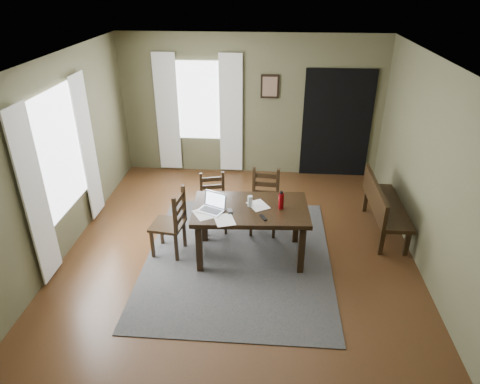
# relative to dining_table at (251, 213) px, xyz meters

# --- Properties ---
(ground) EXTENTS (5.00, 6.00, 0.01)m
(ground) POSITION_rel_dining_table_xyz_m (-0.16, -0.06, -0.70)
(ground) COLOR #492C16
(room_shell) EXTENTS (5.02, 6.02, 2.71)m
(room_shell) POSITION_rel_dining_table_xyz_m (-0.16, -0.06, 1.10)
(room_shell) COLOR brown
(room_shell) RESTS_ON ground
(rug) EXTENTS (2.60, 3.20, 0.01)m
(rug) POSITION_rel_dining_table_xyz_m (-0.16, -0.06, -0.69)
(rug) COLOR #3B3B3B
(rug) RESTS_ON ground
(dining_table) EXTENTS (1.62, 1.03, 0.79)m
(dining_table) POSITION_rel_dining_table_xyz_m (0.00, 0.00, 0.00)
(dining_table) COLOR black
(dining_table) RESTS_ON rug
(chair_end) EXTENTS (0.49, 0.49, 1.00)m
(chair_end) POSITION_rel_dining_table_xyz_m (-1.12, -0.01, -0.21)
(chair_end) COLOR black
(chair_end) RESTS_ON rug
(chair_back_left) EXTENTS (0.48, 0.48, 0.91)m
(chair_back_left) POSITION_rel_dining_table_xyz_m (-0.61, 0.69, -0.25)
(chair_back_left) COLOR black
(chair_back_left) RESTS_ON rug
(chair_back_right) EXTENTS (0.47, 0.47, 0.99)m
(chair_back_right) POSITION_rel_dining_table_xyz_m (0.18, 0.71, -0.21)
(chair_back_right) COLOR black
(chair_back_right) RESTS_ON rug
(bench) EXTENTS (0.47, 1.47, 0.83)m
(bench) POSITION_rel_dining_table_xyz_m (1.98, 0.81, -0.20)
(bench) COLOR black
(bench) RESTS_ON ground
(laptop) EXTENTS (0.41, 0.38, 0.23)m
(laptop) POSITION_rel_dining_table_xyz_m (-0.50, -0.09, 0.16)
(laptop) COLOR #B7B7BC
(laptop) RESTS_ON dining_table
(computer_mouse) EXTENTS (0.09, 0.12, 0.04)m
(computer_mouse) POSITION_rel_dining_table_xyz_m (-0.27, -0.16, 0.12)
(computer_mouse) COLOR #3F3F42
(computer_mouse) RESTS_ON dining_table
(tv_remote) EXTENTS (0.11, 0.16, 0.02)m
(tv_remote) POSITION_rel_dining_table_xyz_m (0.18, -0.27, 0.11)
(tv_remote) COLOR black
(tv_remote) RESTS_ON dining_table
(drinking_glass) EXTENTS (0.08, 0.08, 0.15)m
(drinking_glass) POSITION_rel_dining_table_xyz_m (-0.01, 0.04, 0.17)
(drinking_glass) COLOR silver
(drinking_glass) RESTS_ON dining_table
(water_bottle) EXTENTS (0.08, 0.08, 0.26)m
(water_bottle) POSITION_rel_dining_table_xyz_m (0.41, 0.01, 0.22)
(water_bottle) COLOR maroon
(water_bottle) RESTS_ON dining_table
(paper_a) EXTENTS (0.36, 0.39, 0.00)m
(paper_a) POSITION_rel_dining_table_xyz_m (-0.60, -0.23, 0.10)
(paper_a) COLOR white
(paper_a) RESTS_ON dining_table
(paper_c) EXTENTS (0.35, 0.38, 0.00)m
(paper_c) POSITION_rel_dining_table_xyz_m (0.10, 0.06, 0.10)
(paper_c) COLOR white
(paper_c) RESTS_ON dining_table
(paper_e) EXTENTS (0.33, 0.37, 0.00)m
(paper_e) POSITION_rel_dining_table_xyz_m (-0.32, -0.36, 0.10)
(paper_e) COLOR white
(paper_e) RESTS_ON dining_table
(window_left) EXTENTS (0.01, 1.30, 1.70)m
(window_left) POSITION_rel_dining_table_xyz_m (-2.63, 0.14, 0.75)
(window_left) COLOR white
(window_left) RESTS_ON ground
(window_back) EXTENTS (1.00, 0.01, 1.50)m
(window_back) POSITION_rel_dining_table_xyz_m (-1.16, 2.91, 0.75)
(window_back) COLOR white
(window_back) RESTS_ON ground
(curtain_left_near) EXTENTS (0.03, 0.48, 2.30)m
(curtain_left_near) POSITION_rel_dining_table_xyz_m (-2.60, -0.68, 0.50)
(curtain_left_near) COLOR silver
(curtain_left_near) RESTS_ON ground
(curtain_left_far) EXTENTS (0.03, 0.48, 2.30)m
(curtain_left_far) POSITION_rel_dining_table_xyz_m (-2.60, 0.96, 0.50)
(curtain_left_far) COLOR silver
(curtain_left_far) RESTS_ON ground
(curtain_back_left) EXTENTS (0.44, 0.03, 2.30)m
(curtain_back_left) POSITION_rel_dining_table_xyz_m (-1.78, 2.88, 0.50)
(curtain_back_left) COLOR silver
(curtain_back_left) RESTS_ON ground
(curtain_back_right) EXTENTS (0.44, 0.03, 2.30)m
(curtain_back_right) POSITION_rel_dining_table_xyz_m (-0.54, 2.88, 0.50)
(curtain_back_right) COLOR silver
(curtain_back_right) RESTS_ON ground
(framed_picture) EXTENTS (0.34, 0.03, 0.44)m
(framed_picture) POSITION_rel_dining_table_xyz_m (0.19, 2.91, 1.05)
(framed_picture) COLOR black
(framed_picture) RESTS_ON ground
(doorway_back) EXTENTS (1.30, 0.03, 2.10)m
(doorway_back) POSITION_rel_dining_table_xyz_m (1.49, 2.91, 0.35)
(doorway_back) COLOR black
(doorway_back) RESTS_ON ground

